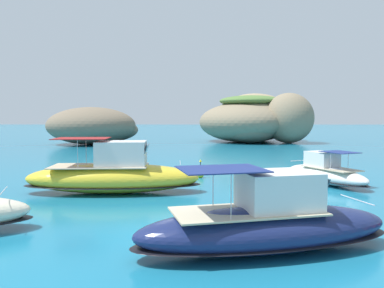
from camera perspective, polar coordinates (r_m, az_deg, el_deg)
The scene contains 7 objects.
ground_plane at distance 17.00m, azimuth -2.14°, elevation -12.63°, with size 400.00×400.00×0.00m, color #197093.
islet_large at distance 75.50m, azimuth 8.99°, elevation 3.49°, with size 24.93×24.05×9.15m.
islet_small at distance 71.01m, azimuth -13.73°, elevation 2.33°, with size 15.77×16.33×6.35m.
motorboat_yellow at distance 25.60m, azimuth -11.21°, elevation -4.48°, with size 11.32×3.95×3.49m.
motorboat_navy at distance 14.78m, azimuth 10.74°, elevation -11.36°, with size 10.22×5.27×3.07m.
motorboat_white at distance 30.07m, azimuth 18.64°, elevation -3.98°, with size 5.35×7.97×2.42m.
channel_buoy at distance 31.17m, azimuth 1.23°, elevation -4.29°, with size 0.56×0.56×1.48m.
Camera 1 is at (0.77, -16.26, 4.90)m, focal length 36.97 mm.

